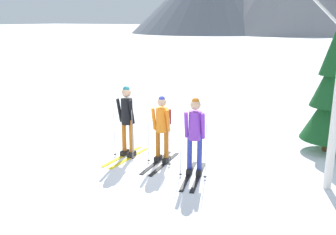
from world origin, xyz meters
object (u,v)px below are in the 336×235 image
Objects in this scene: skier_in_black at (127,118)px; pine_tree_mid at (332,93)px; skier_in_orange at (162,126)px; skier_in_purple at (195,133)px.

skier_in_black is 0.53× the size of pine_tree_mid.
skier_in_black is 0.95m from skier_in_orange.
pine_tree_mid is (3.40, 2.70, 0.63)m from skier_in_orange.
pine_tree_mid reaches higher than skier_in_orange.
skier_in_purple is 0.52× the size of pine_tree_mid.
skier_in_orange is at bearing 5.05° from skier_in_black.
skier_in_orange is 0.93× the size of skier_in_purple.
pine_tree_mid is (2.41, 3.04, 0.57)m from skier_in_purple.
pine_tree_mid is at bearing 32.64° from skier_in_black.
skier_in_orange is at bearing 160.72° from skier_in_purple.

